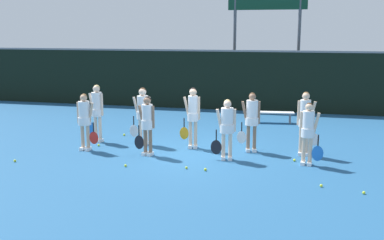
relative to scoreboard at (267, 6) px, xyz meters
The scene contains 22 objects.
ground_plane 10.14m from the scoreboard, 98.45° to the right, with size 140.00×140.00×0.00m, color #235684.
fence_windscreen 3.86m from the scoreboard, 128.89° to the right, with size 60.00×0.08×2.64m.
scoreboard is the anchor object (origin of this frame).
bench_courtside 5.88m from the scoreboard, 81.39° to the right, with size 1.66×0.52×0.42m.
player_0 11.00m from the scoreboard, 115.25° to the right, with size 0.65×0.37×1.67m.
player_1 10.45m from the scoreboard, 104.72° to the right, with size 0.62×0.34×1.67m.
player_2 10.08m from the scoreboard, 91.65° to the right, with size 0.66×0.39×1.65m.
player_3 10.24m from the scoreboard, 78.87° to the right, with size 0.63×0.35×1.64m.
player_4 10.14m from the scoreboard, 118.46° to the right, with size 0.65×0.36×1.80m.
player_5 9.56m from the scoreboard, 109.94° to the right, with size 0.66×0.39×1.76m.
player_6 9.23m from the scoreboard, 99.77° to the right, with size 0.60×0.33×1.81m.
player_7 9.14m from the scoreboard, 88.05° to the right, with size 0.64×0.38×1.72m.
player_8 9.34m from the scoreboard, 78.19° to the right, with size 0.63×0.34×1.80m.
tennis_ball_0 11.92m from the scoreboard, 104.09° to the right, with size 0.07×0.07×0.07m, color #CCE033.
tennis_ball_1 11.49m from the scoreboard, 96.07° to the right, with size 0.06×0.06×0.06m, color #CCE033.
tennis_ball_2 10.34m from the scoreboard, 80.49° to the right, with size 0.07×0.07×0.07m, color #CCE033.
tennis_ball_3 13.18m from the scoreboard, 117.55° to the right, with size 0.07×0.07×0.07m, color #CCE033.
tennis_ball_4 12.58m from the scoreboard, 75.07° to the right, with size 0.06×0.06×0.06m, color #CCE033.
tennis_ball_5 12.18m from the scoreboard, 79.01° to the right, with size 0.07×0.07×0.07m, color #CCE033.
tennis_ball_6 10.87m from the scoreboard, 115.62° to the right, with size 0.07×0.07×0.07m, color #CCE033.
tennis_ball_7 9.59m from the scoreboard, 118.52° to the right, with size 0.07×0.07×0.07m, color #CCE033.
tennis_ball_8 11.49m from the scoreboard, 93.34° to the right, with size 0.07×0.07×0.07m, color #CCE033.
Camera 1 is at (2.91, -12.12, 3.43)m, focal length 42.00 mm.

